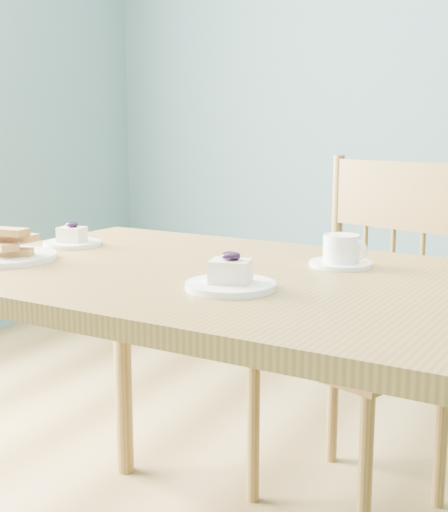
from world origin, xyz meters
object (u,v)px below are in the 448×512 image
Objects in this scene: dining_chair at (360,332)px; cheesecake_plate_far at (72,240)px; cheesecake_plate_near at (230,279)px; biscotti_plate at (4,250)px; coffee_cup at (342,253)px; dining_table at (257,311)px.

dining_chair is 6.64× the size of cheesecake_plate_far.
dining_chair is 0.75m from cheesecake_plate_near.
cheesecake_plate_far is (-0.63, -0.44, 0.27)m from dining_chair.
biscotti_plate is (-0.65, -0.66, 0.28)m from dining_chair.
dining_chair is 0.48m from coffee_cup.
cheesecake_plate_far is 0.70m from coffee_cup.
dining_table is at bearing 10.19° from biscotti_plate.
biscotti_plate is at bearing -165.59° from dining_table.
biscotti_plate is (-0.71, -0.28, -0.01)m from coffee_cup.
biscotti_plate is at bearing 177.15° from cheesecake_plate_near.
dining_chair is at bearing 45.55° from biscotti_plate.
biscotti_plate is (-0.59, 0.03, 0.00)m from cheesecake_plate_near.
cheesecake_plate_near is 1.17× the size of cheesecake_plate_far.
cheesecake_plate_near reaches higher than cheesecake_plate_far.
coffee_cup is (0.69, 0.05, 0.01)m from cheesecake_plate_far.
dining_table is at bearing -76.72° from dining_chair.
coffee_cup is 0.59× the size of biscotti_plate.
cheesecake_plate_far is at bearing -125.85° from dining_chair.
cheesecake_plate_far is at bearing 156.19° from cheesecake_plate_near.
coffee_cup is at bearing 58.75° from dining_table.
dining_table is 1.51× the size of dining_chair.
cheesecake_plate_far is 1.06× the size of coffee_cup.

